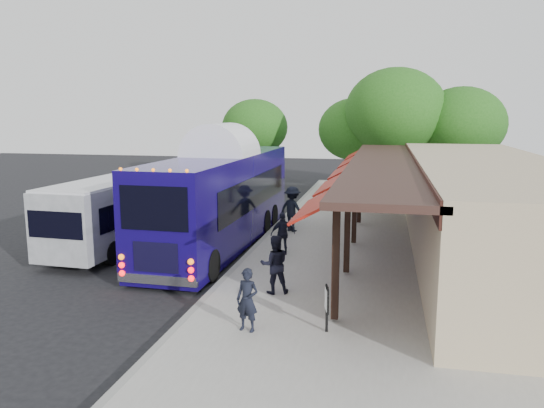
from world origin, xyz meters
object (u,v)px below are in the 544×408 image
Objects in this scene: ped_a at (247,300)px; ped_d at (292,209)px; coach_bus at (222,194)px; city_bus at (135,204)px; sign_board at (327,301)px; ped_c at (283,234)px; ped_b at (275,264)px.

ped_d is at bearing 106.54° from ped_a.
coach_bus is 3.84m from city_bus.
city_bus is 9.46× the size of sign_board.
ped_d is at bearing 23.29° from city_bus.
city_bus is at bearing -179.93° from coach_bus.
coach_bus is at bearing 1.38° from city_bus.
ped_c is (-0.48, 6.94, 0.02)m from ped_a.
ped_b is (7.14, -5.72, -0.53)m from city_bus.
coach_bus is 8.02× the size of ped_a.
city_bus reaches higher than ped_a.
ped_b is (0.08, 2.76, 0.09)m from ped_a.
ped_a is 0.90× the size of ped_b.
ped_a is (7.05, -8.49, -0.62)m from city_bus.
coach_bus is at bearing 71.85° from ped_d.
ped_c is at bearing 106.23° from ped_a.
sign_board is (1.85, 0.34, -0.02)m from ped_a.
ped_c is 7.00m from sign_board.
ped_c is at bearing -10.58° from city_bus.
ped_a is 0.98× the size of ped_c.
ped_b is at bearing -58.09° from coach_bus.
ped_a is at bearing 177.88° from sign_board.
sign_board is (1.77, -2.42, -0.10)m from ped_b.
city_bus is 6.78m from ped_c.
ped_c is 0.79× the size of ped_d.
coach_bus is 11.11× the size of sign_board.
sign_board is at bearing 84.47° from ped_c.
sign_board is at bearing 131.13° from ped_d.
ped_b is 1.09× the size of ped_c.
ped_d reaches higher than ped_b.
ped_c reaches higher than sign_board.
ped_b is 0.86× the size of ped_d.
ped_b is at bearing 123.22° from ped_d.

